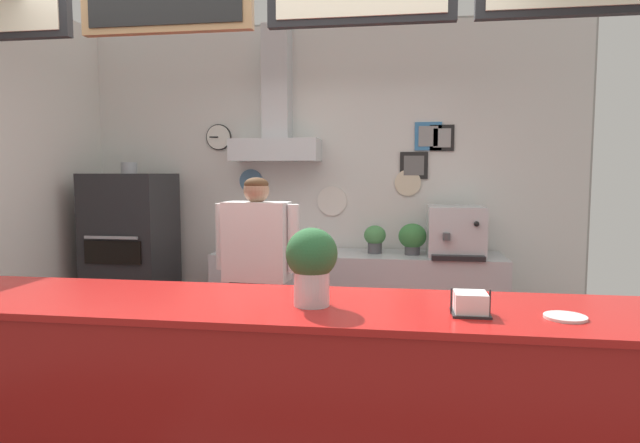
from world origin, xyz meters
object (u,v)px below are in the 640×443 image
Objects in this scene: napkin_holder at (470,304)px; basil_vase at (312,264)px; potted_basil at (412,237)px; shop_worker at (257,285)px; condiment_plate at (565,317)px; pizza_oven at (132,261)px; potted_sage at (375,238)px; espresso_machine at (455,231)px.

basil_vase reaches higher than napkin_holder.
napkin_holder is (0.19, -2.41, 0.01)m from potted_basil.
shop_worker is at bearing -133.00° from potted_basil.
shop_worker is 4.57× the size of basil_vase.
condiment_plate is at bearing -77.09° from potted_basil.
pizza_oven reaches higher than napkin_holder.
basil_vase reaches higher than potted_basil.
shop_worker is at bearing -122.08° from potted_sage.
potted_sage is (-0.68, 0.04, -0.07)m from espresso_machine.
espresso_machine is 2.43m from condiment_plate.
espresso_machine is 3.21× the size of condiment_plate.
basil_vase is (-0.16, -2.40, 0.17)m from potted_sage.
pizza_oven is 3.85m from condiment_plate.
napkin_holder is at bearing 138.90° from shop_worker.
shop_worker is 1.80m from napkin_holder.
basil_vase is (-0.84, -2.36, 0.10)m from espresso_machine.
pizza_oven is at bearing -177.75° from espresso_machine.
shop_worker is 2.96× the size of espresso_machine.
espresso_machine is 0.36m from potted_basil.
basil_vase is at bearing 119.82° from shop_worker.
espresso_machine is at bearing 85.91° from napkin_holder.
potted_basil is at bearing 102.91° from condiment_plate.
espresso_machine is at bearing 70.38° from basil_vase.
potted_basil reaches higher than napkin_holder.
shop_worker is 6.42× the size of potted_sage.
shop_worker reaches higher than condiment_plate.
basil_vase is (-0.67, 0.05, 0.14)m from napkin_holder.
potted_basil is 1.63× the size of condiment_plate.
espresso_machine reaches higher than potted_basil.
potted_basil is 2.42m from basil_vase.
espresso_machine is (1.42, 1.14, 0.27)m from shop_worker.
shop_worker is (1.46, -1.03, 0.03)m from pizza_oven.
condiment_plate is (0.55, -2.42, -0.02)m from potted_basil.
condiment_plate is at bearing -85.38° from espresso_machine.
potted_basil is 2.48m from condiment_plate.
basil_vase is at bearing -101.54° from potted_basil.
napkin_holder is at bearing -94.09° from espresso_machine.
potted_sage is at bearing 4.04° from pizza_oven.
shop_worker is 1.84m from espresso_machine.
basil_vase is at bearing 176.84° from condiment_plate.
pizza_oven is 4.93× the size of basil_vase.
potted_sage is at bearing 101.76° from napkin_holder.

